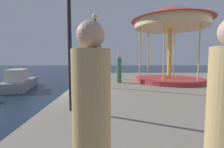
# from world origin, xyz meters

# --- Properties ---
(ground_plane) EXTENTS (120.00, 120.00, 0.00)m
(ground_plane) POSITION_xyz_m (0.00, 0.00, 0.00)
(ground_plane) COLOR #162338
(quay_dock) EXTENTS (14.46, 22.42, 0.80)m
(quay_dock) POSITION_xyz_m (7.23, 0.00, 0.40)
(quay_dock) COLOR gray
(quay_dock) RESTS_ON ground
(motorboat_grey) EXTENTS (2.73, 5.13, 1.67)m
(motorboat_grey) POSITION_xyz_m (-5.20, 4.97, 0.61)
(motorboat_grey) COLOR gray
(motorboat_grey) RESTS_ON ground
(carousel) EXTENTS (5.65, 5.65, 5.43)m
(carousel) POSITION_xyz_m (6.65, 3.15, 4.87)
(carousel) COLOR #B23333
(carousel) RESTS_ON quay_dock
(lamp_post_near_edge) EXTENTS (0.36, 0.36, 4.39)m
(lamp_post_near_edge) POSITION_xyz_m (0.97, -3.36, 3.79)
(lamp_post_near_edge) COLOR black
(lamp_post_near_edge) RESTS_ON quay_dock
(lamp_post_mid_promenade) EXTENTS (0.36, 0.36, 4.32)m
(lamp_post_mid_promenade) POSITION_xyz_m (1.42, 1.12, 3.75)
(lamp_post_mid_promenade) COLOR black
(lamp_post_mid_promenade) RESTS_ON quay_dock
(lamp_post_far_end) EXTENTS (0.36, 0.36, 3.97)m
(lamp_post_far_end) POSITION_xyz_m (1.47, 5.61, 3.54)
(lamp_post_far_end) COLOR black
(lamp_post_far_end) RESTS_ON quay_dock
(bollard_south) EXTENTS (0.24, 0.24, 0.40)m
(bollard_south) POSITION_xyz_m (0.47, 4.72, 1.00)
(bollard_south) COLOR #2D2D33
(bollard_south) RESTS_ON quay_dock
(bollard_north) EXTENTS (0.24, 0.24, 0.40)m
(bollard_north) POSITION_xyz_m (0.56, 2.92, 1.00)
(bollard_north) COLOR #2D2D33
(bollard_north) RESTS_ON quay_dock
(person_by_the_water) EXTENTS (0.34, 0.34, 1.96)m
(person_by_the_water) POSITION_xyz_m (2.96, 2.87, 1.73)
(person_by_the_water) COLOR #387247
(person_by_the_water) RESTS_ON quay_dock
(person_mid_promenade) EXTENTS (0.34, 0.34, 1.97)m
(person_mid_promenade) POSITION_xyz_m (2.01, -7.06, 1.73)
(person_mid_promenade) COLOR tan
(person_mid_promenade) RESTS_ON quay_dock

